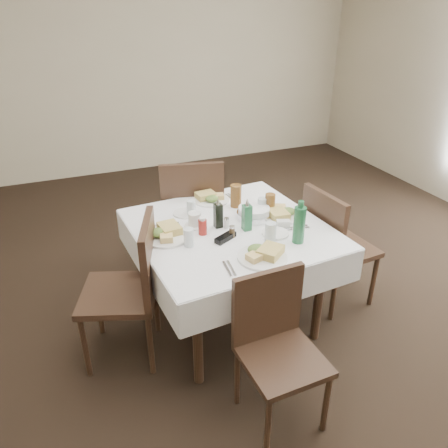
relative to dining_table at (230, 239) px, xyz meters
name	(u,v)px	position (x,y,z in m)	size (l,w,h in m)	color
ground_plane	(252,322)	(0.14, -0.10, -0.67)	(7.00, 7.00, 0.00)	black
room_shell	(262,78)	(0.14, -0.10, 1.04)	(6.04, 7.04, 2.80)	#BAAB8F
dining_table	(230,239)	(0.00, 0.00, 0.00)	(1.30, 1.30, 0.76)	black
chair_north	(192,210)	(-0.04, 0.70, -0.09)	(0.58, 0.58, 1.02)	black
chair_south	(275,339)	(-0.07, -0.79, -0.18)	(0.42, 0.42, 0.86)	black
chair_east	(332,242)	(0.77, -0.08, -0.14)	(0.48, 0.48, 0.93)	black
chair_west	(133,283)	(-0.68, -0.07, -0.12)	(0.58, 0.58, 0.96)	black
meal_north	(210,198)	(0.03, 0.44, 0.11)	(0.26, 0.26, 0.06)	white
meal_south	(263,254)	(0.03, -0.42, 0.11)	(0.29, 0.29, 0.06)	white
meal_east	(281,214)	(0.38, 0.01, 0.11)	(0.29, 0.29, 0.06)	white
meal_west	(166,233)	(-0.43, 0.03, 0.11)	(0.30, 0.30, 0.06)	white
side_plate_a	(185,213)	(-0.22, 0.30, 0.09)	(0.17, 0.17, 0.01)	white
side_plate_b	(275,233)	(0.23, -0.19, 0.09)	(0.17, 0.17, 0.01)	white
water_n	(191,208)	(-0.18, 0.26, 0.15)	(0.06, 0.06, 0.11)	silver
water_s	(271,232)	(0.16, -0.26, 0.15)	(0.07, 0.07, 0.13)	silver
water_e	(262,206)	(0.28, 0.11, 0.15)	(0.06, 0.06, 0.12)	silver
water_w	(189,237)	(-0.32, -0.12, 0.15)	(0.06, 0.06, 0.11)	silver
iced_tea_a	(236,196)	(0.16, 0.28, 0.17)	(0.08, 0.08, 0.16)	brown
iced_tea_b	(270,204)	(0.33, 0.09, 0.16)	(0.07, 0.07, 0.15)	brown
bread_basket	(254,213)	(0.20, 0.07, 0.13)	(0.24, 0.24, 0.08)	silver
oil_cruet_dark	(218,215)	(-0.07, 0.04, 0.18)	(0.05, 0.05, 0.21)	black
oil_cruet_green	(247,216)	(0.09, -0.07, 0.18)	(0.05, 0.05, 0.22)	#22633A
ketchup_bottle	(203,226)	(-0.20, -0.02, 0.14)	(0.05, 0.05, 0.12)	maroon
salt_shaker	(226,223)	(-0.03, 0.00, 0.13)	(0.03, 0.03, 0.07)	white
pepper_shaker	(232,232)	(-0.04, -0.13, 0.13)	(0.03, 0.03, 0.08)	#3F2E19
coffee_mug	(195,220)	(-0.21, 0.10, 0.13)	(0.13, 0.13, 0.10)	white
sunglasses	(225,238)	(-0.09, -0.14, 0.10)	(0.16, 0.12, 0.03)	black
green_bottle	(299,224)	(0.31, -0.33, 0.21)	(0.07, 0.07, 0.28)	#22633A
sugar_caddy	(283,223)	(0.33, -0.12, 0.11)	(0.10, 0.07, 0.04)	white
cutlery_n	(232,198)	(0.19, 0.42, 0.09)	(0.06, 0.17, 0.01)	silver
cutlery_s	(229,269)	(-0.20, -0.45, 0.09)	(0.06, 0.17, 0.01)	silver
cutlery_e	(296,228)	(0.39, -0.18, 0.09)	(0.18, 0.06, 0.01)	silver
cutlery_w	(166,225)	(-0.38, 0.18, 0.09)	(0.17, 0.06, 0.01)	silver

